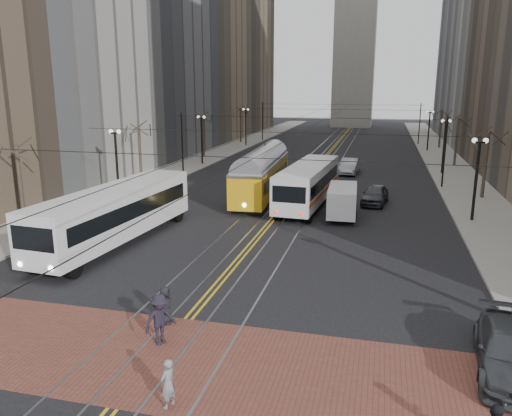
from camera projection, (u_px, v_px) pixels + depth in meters
The scene contains 22 objects.
ground at pixel (197, 309), 21.33m from camera, with size 260.00×260.00×0.00m, color black.
sidewalk_left at pixel (211, 156), 67.26m from camera, with size 5.00×140.00×0.15m, color gray.
sidewalk_right at pixel (447, 164), 60.11m from camera, with size 5.00×140.00×0.15m, color gray.
crosswalk_band at pixel (156, 357), 17.57m from camera, with size 25.00×6.00×0.01m, color brown.
streetcar_rails at pixel (322, 161), 63.70m from camera, with size 4.80×130.00×0.02m, color gray.
centre_lines at pixel (322, 160), 63.70m from camera, with size 0.42×130.00×0.01m, color gold.
building_left_mid at pixel (137, 27), 66.66m from camera, with size 16.00×20.00×34.00m, color slate.
building_left_far at pixel (226, 33), 103.60m from camera, with size 16.00×20.00×40.00m, color brown.
building_right_far at pixel (491, 26), 91.46m from camera, with size 16.00×20.00×40.00m, color slate.
lamp_posts at pixel (303, 156), 47.73m from camera, with size 27.60×57.20×5.60m.
street_trees at pixel (312, 148), 53.85m from camera, with size 31.68×53.28×5.60m.
trolley_wires at pixel (312, 139), 53.23m from camera, with size 25.96×120.00×6.60m.
transit_bus at pixel (116, 216), 29.90m from camera, with size 2.83×13.60×3.40m, color white.
streetcar at pixel (262, 178), 42.52m from camera, with size 2.58×13.89×3.27m, color gold.
rear_bus at pixel (308, 185), 39.44m from camera, with size 2.71×12.46×3.25m, color silver.
cargo_van at pixel (342, 202), 35.92m from camera, with size 1.96×5.11×2.26m, color silver.
sedan_grey at pixel (375, 194), 40.20m from camera, with size 1.81×4.51×1.54m, color #383B3F.
sedan_silver at pixel (350, 166), 54.07m from camera, with size 1.74×4.98×1.64m, color #AFB3B7.
sedan_parked at pixel (510, 352), 16.46m from camera, with size 2.11×5.19×1.51m, color #393C40.
pedestrian_a at pixel (166, 305), 19.91m from camera, with size 0.76×0.49×1.55m, color black.
pedestrian_b at pixel (168, 384), 14.65m from camera, with size 0.56×0.37×1.55m, color gray.
pedestrian_d at pixel (160, 319), 18.26m from camera, with size 1.25×0.72×1.93m, color black.
Camera 1 is at (7.28, -18.46, 9.30)m, focal length 35.00 mm.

